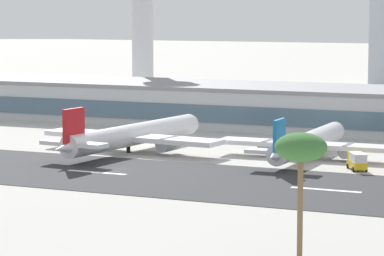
% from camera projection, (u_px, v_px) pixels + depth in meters
% --- Properties ---
extents(ground_plane, '(1400.00, 1400.00, 0.00)m').
position_uv_depth(ground_plane, '(115.00, 170.00, 186.14)').
color(ground_plane, '#B2AFA8').
extents(runway_strip, '(800.00, 35.63, 0.08)m').
position_uv_depth(runway_strip, '(105.00, 173.00, 182.76)').
color(runway_strip, '#2D2D30').
rests_on(runway_strip, ground_plane).
extents(runway_centreline_dash_4, '(12.00, 1.20, 0.01)m').
position_uv_depth(runway_centreline_dash_4, '(97.00, 172.00, 183.48)').
color(runway_centreline_dash_4, white).
rests_on(runway_centreline_dash_4, runway_strip).
extents(runway_centreline_dash_5, '(12.00, 1.20, 0.01)m').
position_uv_depth(runway_centreline_dash_5, '(326.00, 190.00, 165.80)').
color(runway_centreline_dash_5, white).
rests_on(runway_centreline_dash_5, runway_strip).
extents(terminal_building, '(194.85, 30.33, 10.46)m').
position_uv_depth(terminal_building, '(304.00, 108.00, 250.69)').
color(terminal_building, '#B7BABC').
rests_on(terminal_building, ground_plane).
extents(control_tower, '(14.09, 14.09, 49.84)m').
position_uv_depth(control_tower, '(142.00, 6.00, 306.45)').
color(control_tower, silver).
rests_on(control_tower, ground_plane).
extents(airliner_red_tail_gate_0, '(41.04, 51.56, 10.77)m').
position_uv_depth(airliner_red_tail_gate_0, '(129.00, 136.00, 209.17)').
color(airliner_red_tail_gate_0, white).
rests_on(airliner_red_tail_gate_0, ground_plane).
extents(airliner_blue_tail_gate_1, '(36.63, 46.02, 9.60)m').
position_uv_depth(airliner_blue_tail_gate_1, '(306.00, 144.00, 200.10)').
color(airliner_blue_tail_gate_1, silver).
rests_on(airliner_blue_tail_gate_1, ground_plane).
extents(service_box_truck_1, '(5.07, 6.40, 3.25)m').
position_uv_depth(service_box_truck_1, '(357.00, 160.00, 186.35)').
color(service_box_truck_1, gold).
rests_on(service_box_truck_1, ground_plane).
extents(palm_tree_1, '(6.21, 6.21, 15.12)m').
position_uv_depth(palm_tree_1, '(301.00, 150.00, 118.65)').
color(palm_tree_1, brown).
rests_on(palm_tree_1, ground_plane).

